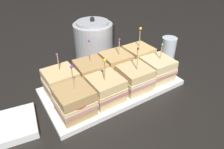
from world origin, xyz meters
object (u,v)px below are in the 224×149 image
at_px(sandwich_front_far_right, 157,69).
at_px(kettle_steel, 94,40).
at_px(drinking_glass, 168,50).
at_px(sandwich_front_center_right, 135,78).
at_px(sandwich_back_center_right, 116,64).
at_px(napkin_stack, 12,126).
at_px(sandwich_front_center_left, 106,89).
at_px(sandwich_back_center_left, 91,73).
at_px(serving_platter, 112,86).
at_px(sandwich_back_far_right, 138,57).
at_px(sandwich_back_far_left, 61,82).
at_px(sandwich_front_far_left, 74,101).

bearing_deg(sandwich_front_far_right, kettle_steel, 108.31).
xyz_separation_m(sandwich_front_far_right, drinking_glass, (0.15, 0.09, 0.00)).
bearing_deg(drinking_glass, sandwich_front_center_right, -160.27).
relative_size(sandwich_front_center_right, sandwich_back_center_right, 1.08).
relative_size(drinking_glass, napkin_stack, 0.77).
bearing_deg(sandwich_front_center_right, sandwich_front_center_left, 179.35).
bearing_deg(sandwich_front_center_right, sandwich_back_center_left, 136.85).
distance_m(sandwich_front_center_left, drinking_glass, 0.39).
relative_size(serving_platter, sandwich_back_far_right, 2.96).
bearing_deg(kettle_steel, serving_platter, -104.14).
xyz_separation_m(sandwich_front_center_left, sandwich_back_far_right, (0.23, 0.11, 0.00)).
bearing_deg(serving_platter, sandwich_back_far_left, 161.63).
bearing_deg(sandwich_front_center_left, sandwich_front_center_right, -0.65).
relative_size(sandwich_front_center_left, sandwich_back_far_right, 0.95).
xyz_separation_m(sandwich_back_far_left, drinking_glass, (0.49, -0.02, -0.00)).
bearing_deg(serving_platter, sandwich_back_center_left, 136.99).
bearing_deg(sandwich_front_center_right, napkin_stack, 173.31).
bearing_deg(sandwich_front_far_left, napkin_stack, 164.04).
bearing_deg(napkin_stack, sandwich_back_far_right, 7.15).
height_order(sandwich_front_center_right, sandwich_back_center_right, sandwich_front_center_right).
relative_size(sandwich_front_far_left, sandwich_front_center_left, 1.03).
height_order(kettle_steel, drinking_glass, kettle_steel).
xyz_separation_m(sandwich_back_center_right, kettle_steel, (0.01, 0.20, 0.02)).
distance_m(sandwich_front_center_right, sandwich_back_center_right, 0.11).
bearing_deg(sandwich_back_center_left, sandwich_front_center_right, -43.15).
bearing_deg(sandwich_front_far_left, sandwich_front_center_right, 0.76).
distance_m(sandwich_back_far_right, napkin_stack, 0.52).
distance_m(sandwich_front_far_right, sandwich_back_far_left, 0.36).
height_order(sandwich_front_far_left, sandwich_back_center_right, sandwich_front_far_left).
bearing_deg(sandwich_front_center_right, sandwich_back_far_right, 46.32).
height_order(sandwich_back_far_left, sandwich_back_center_left, sandwich_back_center_left).
xyz_separation_m(serving_platter, sandwich_front_far_right, (0.17, -0.05, 0.05)).
bearing_deg(sandwich_front_center_left, sandwich_front_far_left, -177.75).
relative_size(sandwich_front_far_left, sandwich_back_center_left, 0.97).
relative_size(serving_platter, drinking_glass, 4.21).
bearing_deg(sandwich_back_center_left, napkin_stack, -168.10).
xyz_separation_m(sandwich_back_far_left, kettle_steel, (0.24, 0.20, 0.02)).
xyz_separation_m(sandwich_back_far_right, napkin_stack, (-0.52, -0.06, -0.05)).
height_order(sandwich_back_center_left, drinking_glass, sandwich_back_center_left).
height_order(sandwich_front_far_right, sandwich_back_center_left, sandwich_back_center_left).
xyz_separation_m(sandwich_front_center_right, kettle_steel, (0.01, 0.32, 0.03)).
relative_size(serving_platter, sandwich_front_center_left, 3.12).
bearing_deg(serving_platter, sandwich_back_far_right, 18.83).
bearing_deg(sandwich_back_center_right, kettle_steel, 86.91).
height_order(sandwich_back_far_left, kettle_steel, kettle_steel).
height_order(sandwich_front_center_left, sandwich_back_center_right, sandwich_front_center_left).
xyz_separation_m(sandwich_front_far_left, sandwich_back_far_left, (0.00, 0.12, -0.00)).
height_order(sandwich_front_far_right, kettle_steel, kettle_steel).
height_order(serving_platter, sandwich_front_center_right, sandwich_front_center_right).
relative_size(serving_platter, sandwich_back_far_left, 3.31).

